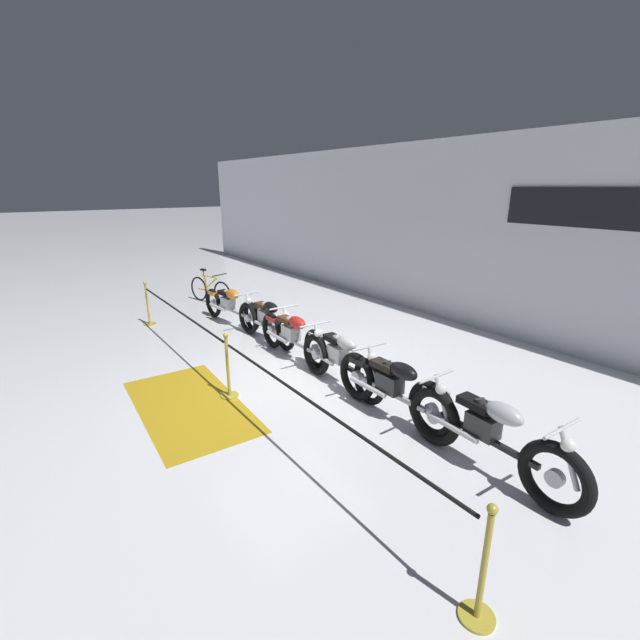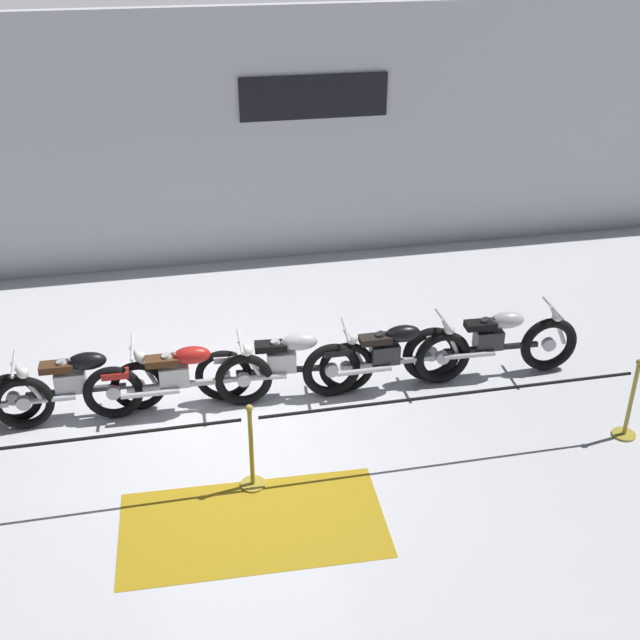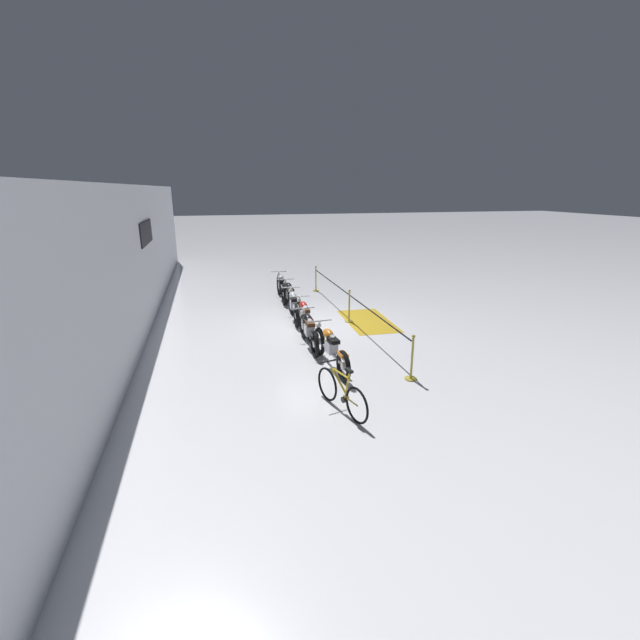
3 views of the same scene
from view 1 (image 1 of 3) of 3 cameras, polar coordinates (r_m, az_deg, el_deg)
ground_plane at (r=7.39m, az=-4.28°, el=-7.86°), size 120.00×120.00×0.00m
back_wall at (r=10.37m, az=20.69°, el=10.54°), size 28.00×0.29×4.20m
motorcycle_orange_0 at (r=10.26m, az=-11.97°, el=1.90°), size 2.40×0.62×0.94m
motorcycle_black_1 at (r=9.10m, az=-7.05°, el=0.10°), size 2.17×0.62×0.92m
motorcycle_red_2 at (r=8.01m, az=-3.70°, el=-2.19°), size 2.31×0.62×0.94m
motorcycle_silver_3 at (r=7.03m, az=2.69°, el=-5.02°), size 2.28×0.62×0.94m
motorcycle_black_4 at (r=6.08m, az=9.66°, el=-9.00°), size 2.24×0.62×0.95m
motorcycle_silver_5 at (r=5.36m, az=21.30°, el=-13.88°), size 2.40×0.62×0.97m
bicycle at (r=12.31m, az=-14.44°, el=3.86°), size 1.66×0.62×0.95m
stanchion_far_left at (r=7.87m, az=-16.40°, el=-1.29°), size 8.99×0.28×1.05m
stanchion_mid_left at (r=6.81m, az=-12.12°, el=-7.24°), size 0.28×0.28×1.05m
stanchion_mid_right at (r=3.90m, az=20.76°, el=-29.86°), size 0.28×0.28×1.05m
floor_banner at (r=6.84m, az=-17.02°, el=-10.81°), size 2.76×1.50×0.01m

